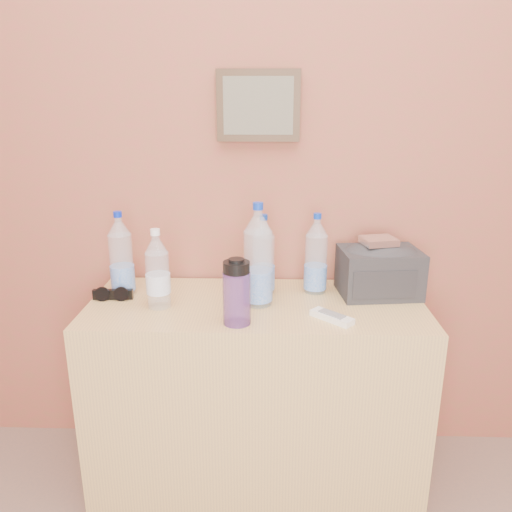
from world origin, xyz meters
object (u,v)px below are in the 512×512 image
(pet_large_c, at_px, (316,258))
(pet_small, at_px, (158,273))
(pet_large_b, at_px, (263,259))
(ac_remote, at_px, (332,317))
(sunglasses, at_px, (113,294))
(toiletry_bag, at_px, (379,269))
(dresser, at_px, (256,394))
(nalgene_bottle, at_px, (237,292))
(pet_large_a, at_px, (121,258))
(pet_large_d, at_px, (258,260))
(foil_packet, at_px, (379,241))

(pet_large_c, distance_m, pet_small, 0.57)
(pet_large_b, distance_m, pet_large_c, 0.19)
(ac_remote, bearing_deg, sunglasses, -148.28)
(pet_large_c, distance_m, toiletry_bag, 0.23)
(dresser, height_order, nalgene_bottle, nalgene_bottle)
(sunglasses, bearing_deg, nalgene_bottle, -24.95)
(toiletry_bag, bearing_deg, pet_large_a, 174.86)
(pet_large_d, relative_size, pet_small, 1.31)
(sunglasses, distance_m, foil_packet, 0.97)
(pet_large_c, relative_size, ac_remote, 2.01)
(pet_large_d, xyz_separation_m, sunglasses, (-0.52, 0.02, -0.14))
(pet_large_b, xyz_separation_m, pet_large_d, (-0.02, -0.11, 0.03))
(pet_large_d, height_order, ac_remote, pet_large_d)
(toiletry_bag, relative_size, foil_packet, 2.42)
(pet_large_c, height_order, pet_small, pet_large_c)
(pet_large_c, bearing_deg, dresser, -151.46)
(nalgene_bottle, xyz_separation_m, sunglasses, (-0.46, 0.19, -0.09))
(dresser, bearing_deg, nalgene_bottle, -108.23)
(pet_large_a, xyz_separation_m, foil_packet, (0.93, 0.02, 0.07))
(nalgene_bottle, height_order, sunglasses, nalgene_bottle)
(nalgene_bottle, bearing_deg, pet_large_a, 150.23)
(pet_large_d, relative_size, nalgene_bottle, 1.67)
(dresser, xyz_separation_m, pet_small, (-0.33, -0.04, 0.49))
(pet_small, distance_m, nalgene_bottle, 0.31)
(dresser, height_order, pet_large_b, pet_large_b)
(pet_large_c, bearing_deg, pet_small, -163.86)
(pet_large_a, bearing_deg, ac_remote, -16.26)
(sunglasses, height_order, foil_packet, foil_packet)
(pet_large_b, relative_size, sunglasses, 2.07)
(pet_large_b, relative_size, foil_packet, 2.53)
(pet_large_d, distance_m, pet_small, 0.34)
(pet_large_d, xyz_separation_m, nalgene_bottle, (-0.06, -0.16, -0.05))
(sunglasses, bearing_deg, pet_large_c, 5.05)
(pet_large_a, bearing_deg, pet_small, -37.37)
(dresser, bearing_deg, toiletry_bag, 12.72)
(sunglasses, bearing_deg, pet_small, -20.75)
(pet_large_b, height_order, nalgene_bottle, pet_large_b)
(pet_large_c, xyz_separation_m, pet_small, (-0.55, -0.16, -0.01))
(pet_large_c, distance_m, sunglasses, 0.74)
(nalgene_bottle, xyz_separation_m, ac_remote, (0.31, 0.03, -0.10))
(nalgene_bottle, bearing_deg, pet_large_b, 74.01)
(pet_large_a, distance_m, ac_remote, 0.78)
(pet_large_b, height_order, toiletry_bag, pet_large_b)
(toiletry_bag, xyz_separation_m, foil_packet, (-0.01, -0.00, 0.11))
(pet_large_b, distance_m, pet_large_d, 0.12)
(ac_remote, bearing_deg, pet_large_a, -153.18)
(pet_large_c, height_order, sunglasses, pet_large_c)
(pet_large_b, xyz_separation_m, toiletry_bag, (0.42, -0.01, -0.03))
(dresser, distance_m, pet_large_b, 0.51)
(pet_large_d, relative_size, ac_remote, 2.43)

